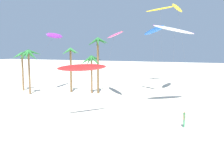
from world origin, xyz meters
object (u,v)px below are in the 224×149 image
palm_tree_4 (98,49)px  flying_kite_5 (114,35)px  palm_tree_3 (92,63)px  flying_kite_1 (177,8)px  palm_tree_0 (22,59)px  flying_kite_0 (83,68)px  flying_kite_6 (174,30)px  flying_kite_7 (55,36)px  person_foreground_walker (184,118)px  flying_kite_2 (160,9)px  palm_tree_1 (29,57)px  palm_tree_2 (71,57)px  flying_kite_4 (154,30)px

palm_tree_4 → flying_kite_5: 4.34m
palm_tree_3 → flying_kite_1: (14.26, 7.87, 10.21)m
palm_tree_0 → palm_tree_3: 14.26m
flying_kite_1 → flying_kite_0: bearing=-111.9°
flying_kite_6 → flying_kite_7: flying_kite_6 is taller
flying_kite_1 → person_foreground_walker: flying_kite_1 is taller
palm_tree_4 → flying_kite_2: bearing=65.3°
palm_tree_1 → palm_tree_4: 12.65m
palm_tree_2 → palm_tree_4: size_ratio=0.82×
palm_tree_1 → flying_kite_1: size_ratio=0.50×
flying_kite_0 → flying_kite_6: (9.30, 10.06, 4.94)m
flying_kite_6 → palm_tree_3: bearing=167.4°
palm_tree_2 → flying_kite_6: size_ratio=0.72×
flying_kite_1 → flying_kite_7: size_ratio=1.40×
palm_tree_0 → palm_tree_1: bearing=-30.4°
flying_kite_6 → person_foreground_walker: flying_kite_6 is taller
flying_kite_0 → person_foreground_walker: 12.66m
flying_kite_7 → flying_kite_5: bearing=-7.0°
flying_kite_4 → flying_kite_5: flying_kite_4 is taller
palm_tree_1 → flying_kite_2: size_ratio=0.44×
flying_kite_5 → palm_tree_2: bearing=179.5°
palm_tree_2 → person_foreground_walker: (21.52, -12.08, -5.85)m
palm_tree_3 → palm_tree_1: bearing=-154.8°
flying_kite_1 → flying_kite_4: (-3.81, -2.91, -4.26)m
flying_kite_5 → flying_kite_6: size_ratio=1.17×
person_foreground_walker → palm_tree_0: bearing=162.5°
palm_tree_1 → flying_kite_5: (15.03, 4.29, 3.91)m
flying_kite_1 → flying_kite_5: bearing=-138.6°
palm_tree_1 → flying_kite_0: palm_tree_1 is taller
flying_kite_0 → palm_tree_1: bearing=151.8°
palm_tree_4 → palm_tree_1: bearing=-155.8°
palm_tree_1 → flying_kite_0: (16.02, -8.58, -0.72)m
palm_tree_1 → flying_kite_0: 18.19m
palm_tree_4 → flying_kite_7: (-10.03, 0.80, 2.64)m
person_foreground_walker → flying_kite_4: bearing=111.3°
flying_kite_7 → person_foreground_walker: 31.19m
palm_tree_0 → flying_kite_4: flying_kite_4 is taller
palm_tree_1 → flying_kite_7: flying_kite_7 is taller
palm_tree_1 → flying_kite_4: bearing=25.3°
flying_kite_7 → palm_tree_1: bearing=-103.3°
palm_tree_4 → palm_tree_2: bearing=-171.7°
flying_kite_0 → flying_kite_4: 19.82m
flying_kite_6 → flying_kite_5: bearing=164.7°
flying_kite_0 → flying_kite_7: bearing=135.2°
palm_tree_0 → flying_kite_1: flying_kite_1 is taller
flying_kite_1 → flying_kite_7: (-23.16, -6.77, -4.97)m
palm_tree_3 → flying_kite_5: (4.72, -0.56, 4.90)m
flying_kite_0 → flying_kite_7: 21.20m
palm_tree_2 → palm_tree_3: size_ratio=1.20×
palm_tree_2 → person_foreground_walker: 25.36m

